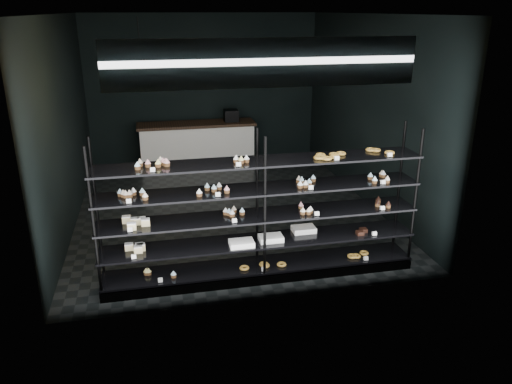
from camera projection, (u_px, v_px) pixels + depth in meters
room at (225, 117)px, 8.19m from camera, size 5.01×6.01×3.20m
display_shelf at (259, 232)px, 6.29m from camera, size 4.00×0.50×1.91m
signage at (266, 63)px, 5.11m from camera, size 3.30×0.05×0.50m
pendant_lamp at (142, 76)px, 6.45m from camera, size 0.35×0.35×0.91m
service_counter at (198, 144)px, 10.82m from camera, size 2.50×0.65×1.23m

